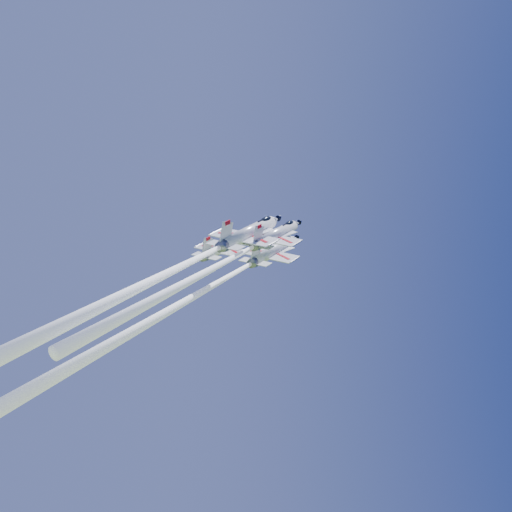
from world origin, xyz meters
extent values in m
cylinder|color=white|center=(4.60, 7.03, 107.56)|extent=(4.54, 9.83, 12.48)
cone|color=white|center=(9.77, 11.49, 111.36)|extent=(3.23, 3.81, 3.63)
cone|color=black|center=(10.97, 12.52, 112.24)|extent=(1.63, 1.92, 1.83)
cone|color=slate|center=(-0.18, 2.92, 104.05)|extent=(3.08, 3.13, 2.64)
ellipsoid|color=black|center=(7.86, 9.49, 110.65)|extent=(3.14, 3.14, 2.78)
cube|color=black|center=(6.73, 8.39, 110.07)|extent=(0.99, 0.99, 0.92)
cube|color=white|center=(3.76, 6.43, 106.69)|extent=(10.77, 8.97, 5.41)
cube|color=white|center=(5.28, 9.43, 109.02)|extent=(3.40, 2.93, 2.23)
cube|color=white|center=(7.32, 7.77, 108.19)|extent=(3.40, 2.93, 2.23)
cube|color=white|center=(0.53, 3.58, 104.47)|extent=(5.79, 4.83, 2.90)
cube|color=white|center=(0.53, 2.75, 106.12)|extent=(2.26, 3.44, 4.04)
cube|color=#BA0913|center=(0.56, 2.11, 107.50)|extent=(1.09, 1.21, 1.20)
cube|color=black|center=(4.72, 7.60, 106.72)|extent=(7.75, 6.71, 5.64)
sphere|color=white|center=(-0.36, 2.76, 103.92)|extent=(1.14, 1.30, 1.20)
cone|color=white|center=(-16.97, -11.54, 91.72)|extent=(8.92, 30.60, 43.08)
cylinder|color=white|center=(-4.71, 5.27, 107.61)|extent=(4.11, 8.91, 11.31)
cone|color=white|center=(-0.02, 9.31, 111.05)|extent=(2.92, 3.45, 3.29)
cone|color=black|center=(1.07, 10.24, 111.85)|extent=(1.48, 1.74, 1.65)
cone|color=slate|center=(-9.04, 1.54, 104.43)|extent=(2.79, 2.84, 2.39)
ellipsoid|color=black|center=(-1.76, 7.49, 110.41)|extent=(2.84, 2.85, 2.52)
cube|color=black|center=(-2.78, 6.50, 109.89)|extent=(0.90, 0.90, 0.83)
cube|color=white|center=(-5.47, 4.73, 106.82)|extent=(9.75, 8.13, 4.90)
cube|color=white|center=(-4.09, 7.44, 108.93)|extent=(3.08, 2.66, 2.02)
cube|color=white|center=(-2.24, 5.94, 108.18)|extent=(3.08, 2.66, 2.02)
cube|color=white|center=(-8.40, 2.14, 104.81)|extent=(5.25, 4.38, 2.62)
cube|color=white|center=(-8.40, 1.39, 106.30)|extent=(2.05, 3.12, 3.66)
cube|color=#BA0913|center=(-8.36, 0.81, 107.55)|extent=(0.99, 1.10, 1.09)
cube|color=black|center=(-4.60, 5.78, 106.85)|extent=(7.03, 6.08, 5.11)
sphere|color=white|center=(-9.20, 1.40, 104.31)|extent=(1.03, 1.17, 1.09)
cone|color=white|center=(-21.75, -9.40, 95.09)|extent=(7.17, 23.50, 32.83)
cylinder|color=white|center=(2.41, -4.83, 107.21)|extent=(4.06, 8.81, 11.19)
cone|color=white|center=(7.04, -0.84, 110.61)|extent=(2.89, 3.41, 3.26)
cone|color=black|center=(8.12, 0.09, 111.40)|extent=(1.46, 1.72, 1.64)
cone|color=slate|center=(-1.87, -8.52, 104.06)|extent=(2.76, 2.80, 2.37)
ellipsoid|color=black|center=(5.33, -2.63, 109.98)|extent=(2.81, 2.81, 2.49)
cube|color=black|center=(4.32, -3.61, 109.46)|extent=(0.89, 0.89, 0.82)
cube|color=white|center=(1.65, -5.37, 106.43)|extent=(9.65, 8.04, 4.84)
cube|color=white|center=(3.02, -2.69, 108.52)|extent=(3.05, 2.63, 2.00)
cube|color=white|center=(4.84, -4.17, 107.78)|extent=(3.05, 2.63, 2.00)
cube|color=white|center=(-1.24, -7.93, 104.44)|extent=(5.19, 4.33, 2.59)
cube|color=white|center=(-1.24, -8.67, 105.92)|extent=(2.03, 3.09, 3.62)
cube|color=#BA0913|center=(-1.21, -9.24, 107.15)|extent=(0.98, 1.09, 1.07)
cube|color=black|center=(2.52, -4.33, 106.46)|extent=(6.95, 6.02, 5.06)
sphere|color=white|center=(-2.04, -8.66, 103.94)|extent=(1.02, 1.16, 1.08)
cone|color=white|center=(-14.70, -19.56, 94.65)|extent=(7.18, 23.67, 33.10)
cylinder|color=white|center=(-2.36, -5.91, 106.97)|extent=(4.73, 10.26, 13.02)
cone|color=white|center=(3.04, -1.26, 110.94)|extent=(3.37, 3.97, 3.79)
cone|color=black|center=(4.29, -0.18, 111.86)|extent=(1.70, 2.00, 1.90)
cone|color=slate|center=(-7.34, -10.20, 103.31)|extent=(3.21, 3.26, 2.75)
ellipsoid|color=black|center=(1.04, -3.35, 110.20)|extent=(3.28, 3.28, 2.90)
cube|color=black|center=(-0.14, -4.49, 109.60)|extent=(1.03, 1.04, 0.96)
cube|color=white|center=(-3.24, -6.53, 106.06)|extent=(11.23, 9.36, 5.64)
cube|color=white|center=(-1.65, -3.41, 108.50)|extent=(3.55, 3.06, 2.33)
cube|color=white|center=(0.48, -5.14, 107.63)|extent=(3.55, 3.06, 2.33)
cube|color=white|center=(-6.61, -9.51, 103.75)|extent=(6.04, 5.04, 3.02)
cube|color=white|center=(-6.61, -10.37, 105.47)|extent=(2.36, 3.59, 4.22)
cube|color=#BA0913|center=(-6.57, -11.04, 106.91)|extent=(1.14, 1.26, 1.25)
cube|color=black|center=(-2.23, -5.32, 106.10)|extent=(8.09, 7.01, 5.89)
sphere|color=white|center=(-7.53, -10.36, 103.17)|extent=(1.19, 1.35, 1.26)
cone|color=white|center=(-21.20, -22.13, 93.14)|extent=(7.97, 25.74, 35.87)
camera|label=1|loc=(-17.65, -94.38, 80.70)|focal=40.00mm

